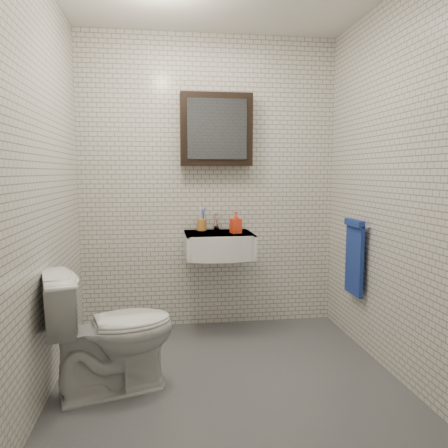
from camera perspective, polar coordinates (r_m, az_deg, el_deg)
ground at (r=3.10m, az=0.26°, el=-18.89°), size 2.20×2.00×0.01m
room_shell at (r=2.80m, az=0.27°, el=9.23°), size 2.22×2.02×2.51m
washbasin at (r=3.58m, az=-0.62°, el=-2.73°), size 0.55×0.50×0.20m
faucet at (r=3.75m, az=-1.01°, el=0.20°), size 0.06×0.20×0.15m
mirror_cabinet at (r=3.74m, az=-1.03°, el=12.20°), size 0.60×0.15×0.60m
towel_rail at (r=3.49m, az=16.67°, el=-3.79°), size 0.09×0.30×0.58m
toothbrush_cup at (r=3.75m, az=-2.93°, el=-0.03°), size 0.09×0.09×0.21m
soap_bottle at (r=3.57m, az=1.55°, el=0.20°), size 0.10×0.10×0.18m
toilet at (r=2.83m, az=-14.48°, el=-13.28°), size 0.85×0.63×0.77m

